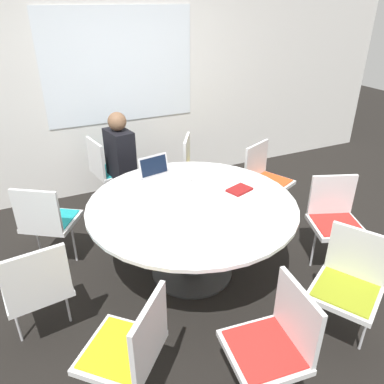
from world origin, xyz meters
name	(u,v)px	position (x,y,z in m)	size (l,w,h in m)	color
ground_plane	(192,271)	(0.00, 0.00, 0.00)	(16.00, 16.00, 0.00)	black
wall_back	(121,83)	(0.00, 2.04, 1.35)	(8.00, 0.07, 2.70)	silver
conference_table	(192,216)	(0.00, 0.00, 0.60)	(1.77, 1.77, 0.74)	#333333
chair_0	(108,167)	(-0.36, 1.57, 0.50)	(0.49, 0.51, 0.85)	silver
chair_1	(47,218)	(-1.13, 0.66, 0.50)	(0.60, 0.59, 0.85)	silver
chair_2	(37,285)	(-1.29, -0.23, 0.50)	(0.49, 0.47, 0.85)	silver
chair_3	(130,346)	(-0.85, -1.00, 0.50)	(0.61, 0.61, 0.85)	silver
chair_4	(275,340)	(-0.08, -1.31, 0.50)	(0.47, 0.48, 0.85)	silver
chair_5	(349,280)	(0.71, -1.11, 0.50)	(0.58, 0.59, 0.85)	silver
chair_6	(335,216)	(1.25, -0.39, 0.50)	(0.56, 0.55, 0.85)	silver
chair_7	(265,176)	(1.17, 0.59, 0.50)	(0.57, 0.56, 0.85)	silver
chair_8	(198,166)	(0.61, 1.16, 0.50)	(0.59, 0.59, 0.85)	silver
person_0	(122,156)	(-0.24, 1.35, 0.70)	(0.31, 0.39, 1.20)	black
laptop	(158,174)	(-0.10, 0.55, 0.79)	(0.35, 0.31, 0.21)	silver
spiral_notebook	(239,190)	(0.48, 0.02, 0.75)	(0.25, 0.21, 0.02)	maroon
coffee_cup	(187,178)	(0.12, 0.37, 0.79)	(0.09, 0.09, 0.10)	white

